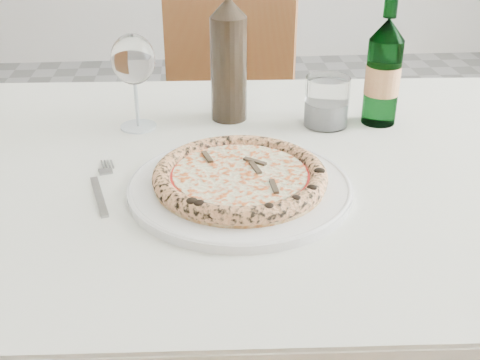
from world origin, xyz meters
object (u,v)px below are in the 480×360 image
at_px(pizza, 240,176).
at_px(beer_bottle, 383,72).
at_px(wine_glass, 133,62).
at_px(chair_far, 222,118).
at_px(plate, 240,186).
at_px(dining_table, 235,205).
at_px(tumbler, 327,105).
at_px(wine_bottle, 229,58).

xyz_separation_m(pizza, beer_bottle, (0.30, 0.26, 0.08)).
bearing_deg(wine_glass, chair_far, 72.13).
bearing_deg(chair_far, plate, -90.95).
height_order(dining_table, tumbler, tumbler).
relative_size(wine_glass, wine_bottle, 0.63).
height_order(dining_table, wine_bottle, wine_bottle).
bearing_deg(wine_glass, wine_bottle, 10.86).
height_order(pizza, tumbler, tumbler).
height_order(dining_table, beer_bottle, beer_bottle).
distance_m(plate, tumbler, 0.32).
bearing_deg(dining_table, tumbler, 39.92).
xyz_separation_m(dining_table, pizza, (-0.00, -0.10, 0.11)).
bearing_deg(beer_bottle, dining_table, -151.22).
bearing_deg(chair_far, dining_table, -91.08).
height_order(pizza, beer_bottle, beer_bottle).
bearing_deg(pizza, wine_glass, 122.75).
distance_m(dining_table, tumbler, 0.28).
bearing_deg(beer_bottle, chair_far, 115.09).
height_order(plate, wine_bottle, wine_bottle).
distance_m(dining_table, plate, 0.14).
relative_size(pizza, wine_bottle, 0.94).
distance_m(dining_table, wine_bottle, 0.29).
height_order(dining_table, pizza, pizza).
height_order(chair_far, beer_bottle, beer_bottle).
relative_size(plate, beer_bottle, 1.36).
bearing_deg(chair_far, pizza, -90.95).
relative_size(pizza, wine_glass, 1.48).
bearing_deg(tumbler, wine_bottle, 165.12).
height_order(wine_glass, beer_bottle, beer_bottle).
distance_m(tumbler, wine_bottle, 0.21).
xyz_separation_m(dining_table, tumbler, (0.19, 0.16, 0.12)).
relative_size(plate, pizza, 1.29).
distance_m(dining_table, pizza, 0.15).
xyz_separation_m(plate, wine_glass, (-0.18, 0.27, 0.12)).
distance_m(chair_far, tumbler, 0.68).
xyz_separation_m(plate, pizza, (-0.00, 0.00, 0.02)).
distance_m(dining_table, beer_bottle, 0.39).
relative_size(pizza, tumbler, 2.82).
height_order(tumbler, beer_bottle, beer_bottle).
distance_m(wine_glass, beer_bottle, 0.47).
relative_size(dining_table, plate, 4.46).
bearing_deg(chair_far, tumbler, -73.87).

